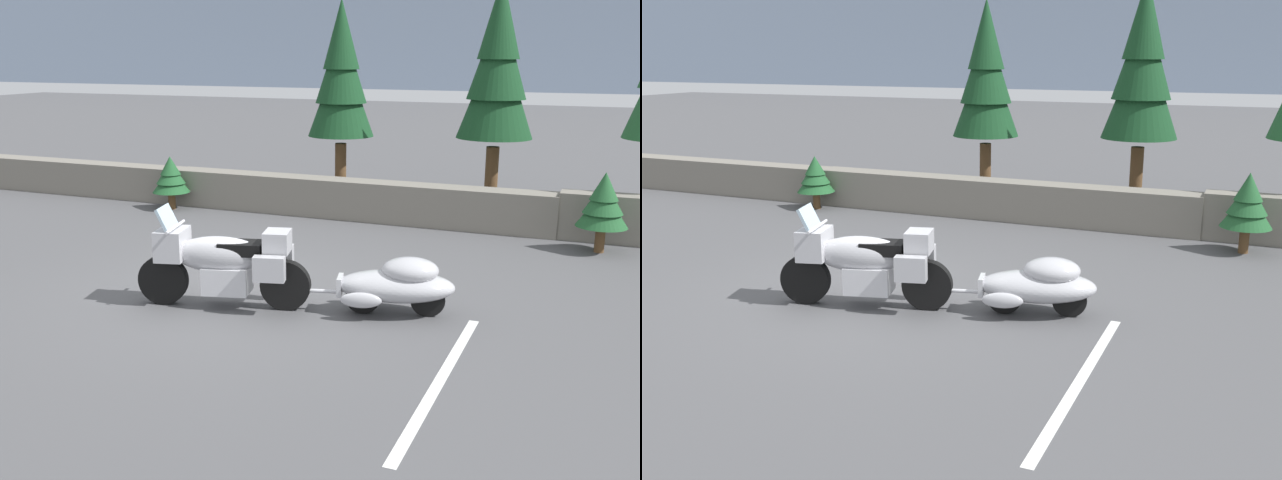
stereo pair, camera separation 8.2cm
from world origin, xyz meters
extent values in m
plane|color=#4C4C4F|center=(0.00, 0.00, 0.00)|extent=(80.00, 80.00, 0.00)
cube|color=slate|center=(-8.00, 5.21, 0.38)|extent=(8.00, 0.59, 0.77)
cube|color=slate|center=(0.00, 5.19, 0.39)|extent=(8.00, 0.60, 0.78)
cube|color=#8C9EB7|center=(0.00, 95.21, 8.00)|extent=(240.00, 80.00, 16.00)
cylinder|color=black|center=(-0.55, -0.61, 0.33)|extent=(0.67, 0.30, 0.66)
cylinder|color=black|center=(1.05, -0.20, 0.33)|extent=(0.67, 0.30, 0.66)
cube|color=silver|center=(0.30, -0.39, 0.38)|extent=(0.69, 0.58, 0.36)
ellipsoid|color=#B2B2B7|center=(0.20, -0.42, 0.71)|extent=(1.27, 0.73, 0.48)
cube|color=#B2B2B7|center=(-0.40, -0.57, 0.83)|extent=(0.48, 0.59, 0.40)
cube|color=#9EB7C6|center=(-0.45, -0.58, 1.16)|extent=(0.29, 0.47, 0.34)
cube|color=black|center=(0.49, -0.34, 0.81)|extent=(0.63, 0.49, 0.16)
cube|color=#B2B2B7|center=(0.95, -0.22, 0.91)|extent=(0.41, 0.47, 0.28)
cube|color=#B2B2B7|center=(0.98, -0.52, 0.63)|extent=(0.43, 0.26, 0.32)
cube|color=#B2B2B7|center=(0.83, 0.06, 0.63)|extent=(0.43, 0.26, 0.32)
cylinder|color=silver|center=(-0.35, -0.56, 1.06)|extent=(0.21, 0.69, 0.04)
cylinder|color=silver|center=(-0.50, -0.60, 0.58)|extent=(0.26, 0.13, 0.54)
cylinder|color=black|center=(2.03, 0.06, 0.22)|extent=(0.45, 0.21, 0.44)
cylinder|color=black|center=(2.83, 0.26, 0.22)|extent=(0.45, 0.21, 0.44)
ellipsoid|color=#B2B2B7|center=(2.43, 0.16, 0.38)|extent=(1.62, 1.03, 0.40)
ellipsoid|color=#B2B2B7|center=(2.60, 0.20, 0.60)|extent=(0.84, 0.72, 0.32)
cube|color=silver|center=(1.74, -0.02, 0.36)|extent=(0.14, 0.32, 0.24)
ellipsoid|color=#B2B2B7|center=(2.11, -0.25, 0.28)|extent=(0.54, 0.27, 0.20)
ellipsoid|color=#B2B2B7|center=(1.95, 0.37, 0.28)|extent=(0.54, 0.27, 0.20)
cylinder|color=silver|center=(1.36, -0.12, 0.27)|extent=(0.69, 0.22, 0.05)
cylinder|color=brown|center=(2.48, 6.88, 0.69)|extent=(0.27, 0.27, 1.37)
cone|color=#143D1E|center=(2.48, 6.88, 2.63)|extent=(1.54, 1.54, 2.16)
cone|color=#143D1E|center=(2.48, 6.88, 3.28)|extent=(1.19, 1.19, 1.89)
cone|color=#143D1E|center=(2.48, 6.88, 3.94)|extent=(0.85, 0.85, 1.62)
cylinder|color=brown|center=(-0.92, 7.00, 0.64)|extent=(0.26, 0.26, 1.27)
cone|color=#143D1E|center=(-0.92, 7.00, 2.44)|extent=(1.47, 1.47, 2.01)
cone|color=#143D1E|center=(-0.92, 7.00, 3.05)|extent=(1.14, 1.14, 1.76)
cone|color=#143D1E|center=(-0.92, 7.00, 3.65)|extent=(0.81, 0.81, 1.51)
cylinder|color=brown|center=(4.74, 4.35, 0.20)|extent=(0.16, 0.16, 0.39)
cone|color=#1E5128|center=(4.74, 4.35, 0.75)|extent=(0.84, 0.84, 0.62)
cone|color=#1E5128|center=(4.74, 4.35, 0.94)|extent=(0.65, 0.65, 0.54)
cone|color=#1E5128|center=(4.74, 4.35, 1.13)|extent=(0.46, 0.46, 0.46)
cylinder|color=brown|center=(-3.86, 4.56, 0.16)|extent=(0.16, 0.16, 0.33)
cone|color=#1E5128|center=(-3.86, 4.56, 0.63)|extent=(0.79, 0.79, 0.52)
cone|color=#1E5128|center=(-3.86, 4.56, 0.78)|extent=(0.62, 0.62, 0.45)
cone|color=#1E5128|center=(-3.86, 4.56, 0.94)|extent=(0.44, 0.44, 0.39)
cube|color=silver|center=(3.42, -1.50, 0.00)|extent=(0.12, 3.60, 0.01)
camera|label=1|loc=(4.90, -8.34, 3.27)|focal=40.86mm
camera|label=2|loc=(4.97, -8.31, 3.27)|focal=40.86mm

